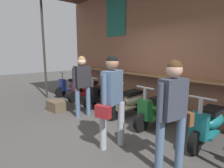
# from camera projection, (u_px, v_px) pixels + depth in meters

# --- Properties ---
(ground_plane) EXTENTS (25.61, 25.61, 0.00)m
(ground_plane) POSITION_uv_depth(u_px,v_px,m) (110.00, 131.00, 3.88)
(ground_plane) COLOR #474442
(market_stall_facade) EXTENTS (9.15, 2.14, 3.98)m
(market_stall_facade) POSITION_uv_depth(u_px,v_px,m) (165.00, 34.00, 4.73)
(market_stall_facade) COLOR #8C5B44
(market_stall_facade) RESTS_ON ground_plane
(scooter_blue) EXTENTS (0.46, 1.40, 0.97)m
(scooter_blue) POSITION_uv_depth(u_px,v_px,m) (74.00, 85.00, 7.13)
(scooter_blue) COLOR #233D9E
(scooter_blue) RESTS_ON ground_plane
(scooter_red) EXTENTS (0.49, 1.40, 0.97)m
(scooter_red) POSITION_uv_depth(u_px,v_px,m) (87.00, 89.00, 6.40)
(scooter_red) COLOR red
(scooter_red) RESTS_ON ground_plane
(scooter_black) EXTENTS (0.46, 1.40, 0.97)m
(scooter_black) POSITION_uv_depth(u_px,v_px,m) (105.00, 94.00, 5.64)
(scooter_black) COLOR black
(scooter_black) RESTS_ON ground_plane
(scooter_cream) EXTENTS (0.46, 1.40, 0.97)m
(scooter_cream) POSITION_uv_depth(u_px,v_px,m) (129.00, 101.00, 4.86)
(scooter_cream) COLOR beige
(scooter_cream) RESTS_ON ground_plane
(scooter_green) EXTENTS (0.46, 1.40, 0.97)m
(scooter_green) POSITION_uv_depth(u_px,v_px,m) (158.00, 109.00, 4.17)
(scooter_green) COLOR #237533
(scooter_green) RESTS_ON ground_plane
(scooter_teal) EXTENTS (0.47, 1.40, 0.97)m
(scooter_teal) POSITION_uv_depth(u_px,v_px,m) (208.00, 123.00, 3.34)
(scooter_teal) COLOR #197075
(scooter_teal) RESTS_ON ground_plane
(shopper_with_handbag) EXTENTS (0.40, 0.65, 1.64)m
(shopper_with_handbag) POSITION_uv_depth(u_px,v_px,m) (112.00, 93.00, 3.06)
(shopper_with_handbag) COLOR #999EA8
(shopper_with_handbag) RESTS_ON ground_plane
(shopper_browsing) EXTENTS (0.31, 0.65, 1.59)m
(shopper_browsing) POSITION_uv_depth(u_px,v_px,m) (173.00, 106.00, 2.47)
(shopper_browsing) COLOR slate
(shopper_browsing) RESTS_ON ground_plane
(shopper_passing) EXTENTS (0.21, 0.55, 1.59)m
(shopper_passing) POSITION_uv_depth(u_px,v_px,m) (82.00, 80.00, 4.65)
(shopper_passing) COLOR slate
(shopper_passing) RESTS_ON ground_plane
(merchandise_crate) EXTENTS (0.56, 0.47, 0.29)m
(merchandise_crate) POSITION_uv_depth(u_px,v_px,m) (57.00, 106.00, 5.25)
(merchandise_crate) COLOR brown
(merchandise_crate) RESTS_ON ground_plane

